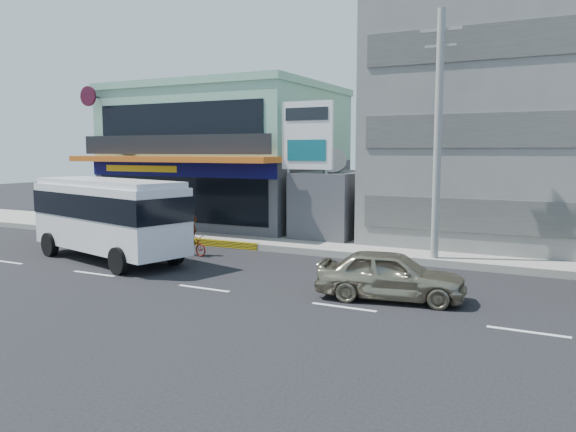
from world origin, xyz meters
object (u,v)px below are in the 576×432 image
Objects in this scene: satellite_dish at (331,171)px; sedan at (391,275)px; shop_building at (229,160)px; minibus at (108,212)px; motorcycle_rider at (192,239)px; concrete_building at (558,100)px; utility_pole_near at (438,136)px; billboard at (307,143)px.

satellite_dish reaches higher than sedan.
shop_building is at bearing 159.79° from satellite_dish.
motorcycle_rider is at bearing 45.55° from minibus.
concrete_building is 18.47m from motorcycle_rider.
sedan is (-4.05, -13.50, -6.23)m from concrete_building.
concrete_building is 21.36m from minibus.
concrete_building reaches higher than motorcycle_rider.
motorcycle_rider is at bearing 62.10° from sedan.
sedan is at bearing -106.72° from concrete_building.
concrete_building reaches higher than satellite_dish.
concrete_building is at bearing 36.28° from motorcycle_rider.
utility_pole_near is at bearing -117.76° from concrete_building.
motorcycle_rider is at bearing -143.72° from concrete_building.
satellite_dish is 0.69× the size of motorcycle_rider.
utility_pole_near is 11.26m from motorcycle_rider.
utility_pole_near reaches higher than billboard.
sedan is (-0.05, -5.90, -4.38)m from utility_pole_near.
sedan is at bearing -3.54° from minibus.
minibus is at bearing -134.45° from motorcycle_rider.
utility_pole_near is 13.79m from minibus.
billboard is (7.50, -4.75, 0.93)m from shop_building.
shop_building is at bearing 113.45° from motorcycle_rider.
billboard is at bearing -32.32° from shop_building.
shop_building is 11.95m from minibus.
sedan is (6.45, -7.70, -4.15)m from billboard.
satellite_dish is 7.97m from motorcycle_rider.
utility_pole_near is at bearing 14.99° from motorcycle_rider.
shop_building is 1.80× the size of billboard.
billboard is at bearing 29.99° from sedan.
billboard is 9.57m from minibus.
satellite_dish is 2.31m from billboard.
utility_pole_near is at bearing -30.96° from satellite_dish.
minibus is 12.44m from sedan.
shop_building is 18.28m from concrete_building.
minibus is at bearing -82.26° from shop_building.
motorcycle_rider is (-10.00, -2.68, -4.44)m from utility_pole_near.
utility_pole_near is 2.20× the size of sedan.
concrete_building is 7.41× the size of motorcycle_rider.
billboard is at bearing -105.52° from satellite_dish.
shop_building is at bearing 147.68° from billboard.
utility_pole_near reaches higher than shop_building.
minibus is 3.68m from motorcycle_rider.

